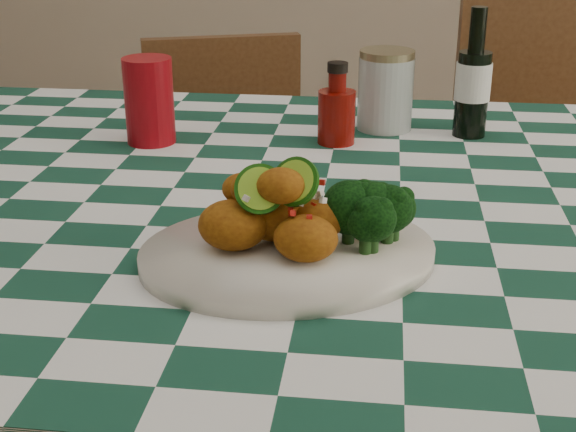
% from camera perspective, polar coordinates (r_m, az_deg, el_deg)
% --- Properties ---
extents(plate, '(0.39, 0.34, 0.02)m').
position_cam_1_polar(plate, '(0.88, 0.00, -2.76)').
color(plate, silver).
rests_on(plate, dining_table).
extents(fried_chicken_pile, '(0.14, 0.10, 0.09)m').
position_cam_1_polar(fried_chicken_pile, '(0.86, -0.42, 0.55)').
color(fried_chicken_pile, '#98580E').
rests_on(fried_chicken_pile, plate).
extents(broccoli_side, '(0.09, 0.09, 0.07)m').
position_cam_1_polar(broccoli_side, '(0.87, 6.02, -0.13)').
color(broccoli_side, black).
rests_on(broccoli_side, plate).
extents(red_tumbler, '(0.10, 0.10, 0.14)m').
position_cam_1_polar(red_tumbler, '(1.29, -9.84, 8.08)').
color(red_tumbler, maroon).
rests_on(red_tumbler, dining_table).
extents(ketchup_bottle, '(0.07, 0.07, 0.13)m').
position_cam_1_polar(ketchup_bottle, '(1.27, 3.49, 8.00)').
color(ketchup_bottle, '#670A05').
rests_on(ketchup_bottle, dining_table).
extents(mason_jar, '(0.10, 0.10, 0.13)m').
position_cam_1_polar(mason_jar, '(1.35, 6.95, 8.88)').
color(mason_jar, '#B2BCBA').
rests_on(mason_jar, dining_table).
extents(beer_bottle, '(0.06, 0.06, 0.21)m').
position_cam_1_polar(beer_bottle, '(1.33, 13.08, 9.88)').
color(beer_bottle, black).
rests_on(beer_bottle, dining_table).
extents(wooden_chair_left, '(0.49, 0.50, 0.83)m').
position_cam_1_polar(wooden_chair_left, '(1.91, -3.67, -0.62)').
color(wooden_chair_left, '#472814').
rests_on(wooden_chair_left, ground).
extents(wooden_chair_right, '(0.46, 0.48, 0.94)m').
position_cam_1_polar(wooden_chair_right, '(1.90, 18.38, -0.18)').
color(wooden_chair_right, '#472814').
rests_on(wooden_chair_right, ground).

